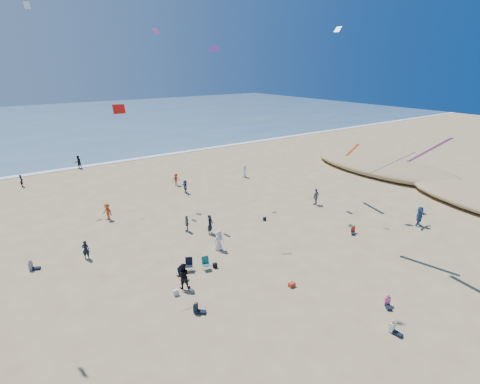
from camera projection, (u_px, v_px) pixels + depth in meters
ground at (296, 343)px, 20.33m from camera, size 220.00×220.00×0.00m
ocean at (30, 124)px, 93.28m from camera, size 220.00×100.00×0.06m
surf_line at (82, 167)px, 54.88m from camera, size 220.00×1.20×0.08m
standing_flyers at (217, 211)px, 36.22m from camera, size 35.55×55.13×1.91m
seated_group at (269, 279)px, 25.60m from camera, size 25.44×20.32×0.84m
chair_cluster at (193, 267)px, 26.93m from camera, size 2.78×1.63×1.00m
white_tote at (176, 293)px, 24.48m from camera, size 0.35×0.20×0.40m
black_backpack at (215, 265)px, 27.79m from camera, size 0.30×0.22×0.38m
cooler at (292, 285)px, 25.44m from camera, size 0.45×0.30×0.30m
navy_bag at (265, 219)px, 36.17m from camera, size 0.28×0.18×0.34m
kites_aloft at (265, 63)px, 30.36m from camera, size 42.62×39.85×28.45m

